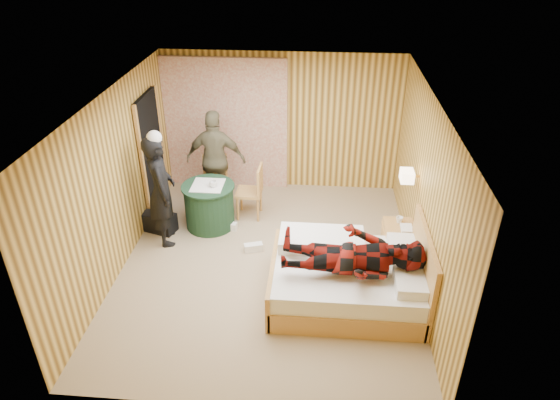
# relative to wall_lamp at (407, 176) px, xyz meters

# --- Properties ---
(floor) EXTENTS (4.20, 5.00, 0.01)m
(floor) POSITION_rel_wall_lamp_xyz_m (-1.92, -0.45, -1.30)
(floor) COLOR tan
(floor) RESTS_ON ground
(ceiling) EXTENTS (4.20, 5.00, 0.01)m
(ceiling) POSITION_rel_wall_lamp_xyz_m (-1.92, -0.45, 1.20)
(ceiling) COLOR white
(ceiling) RESTS_ON wall_back
(wall_back) EXTENTS (4.20, 0.02, 2.50)m
(wall_back) POSITION_rel_wall_lamp_xyz_m (-1.92, 2.05, -0.05)
(wall_back) COLOR #E9C059
(wall_back) RESTS_ON floor
(wall_left) EXTENTS (0.02, 5.00, 2.50)m
(wall_left) POSITION_rel_wall_lamp_xyz_m (-4.02, -0.45, -0.05)
(wall_left) COLOR #E9C059
(wall_left) RESTS_ON floor
(wall_right) EXTENTS (0.02, 5.00, 2.50)m
(wall_right) POSITION_rel_wall_lamp_xyz_m (0.18, -0.45, -0.05)
(wall_right) COLOR #E9C059
(wall_right) RESTS_ON floor
(curtain) EXTENTS (2.20, 0.08, 2.40)m
(curtain) POSITION_rel_wall_lamp_xyz_m (-2.92, 1.98, -0.10)
(curtain) COLOR beige
(curtain) RESTS_ON floor
(doorway) EXTENTS (0.06, 0.90, 2.05)m
(doorway) POSITION_rel_wall_lamp_xyz_m (-3.98, 0.95, -0.28)
(doorway) COLOR black
(doorway) RESTS_ON floor
(wall_lamp) EXTENTS (0.26, 0.24, 0.16)m
(wall_lamp) POSITION_rel_wall_lamp_xyz_m (0.00, 0.00, 0.00)
(wall_lamp) COLOR gold
(wall_lamp) RESTS_ON wall_right
(bed) EXTENTS (1.97, 1.53, 1.05)m
(bed) POSITION_rel_wall_lamp_xyz_m (-0.80, -1.08, -1.00)
(bed) COLOR #E3AE5D
(bed) RESTS_ON floor
(nightstand) EXTENTS (0.45, 0.61, 0.59)m
(nightstand) POSITION_rel_wall_lamp_xyz_m (-0.04, -0.24, -0.99)
(nightstand) COLOR #E3AE5D
(nightstand) RESTS_ON floor
(round_table) EXTENTS (0.85, 0.85, 0.75)m
(round_table) POSITION_rel_wall_lamp_xyz_m (-2.98, 0.51, -0.92)
(round_table) COLOR #1B3B28
(round_table) RESTS_ON floor
(chair_far) EXTENTS (0.50, 0.50, 0.93)m
(chair_far) POSITION_rel_wall_lamp_xyz_m (-2.99, 1.18, -0.76)
(chair_far) COLOR #E3AE5D
(chair_far) RESTS_ON floor
(chair_near) EXTENTS (0.43, 0.43, 0.93)m
(chair_near) POSITION_rel_wall_lamp_xyz_m (-2.30, 0.87, -0.76)
(chair_near) COLOR #E3AE5D
(chair_near) RESTS_ON floor
(duffel_bag) EXTENTS (0.60, 0.44, 0.30)m
(duffel_bag) POSITION_rel_wall_lamp_xyz_m (-3.77, 0.29, -1.15)
(duffel_bag) COLOR black
(duffel_bag) RESTS_ON floor
(sneaker_left) EXTENTS (0.30, 0.19, 0.12)m
(sneaker_left) POSITION_rel_wall_lamp_xyz_m (-2.18, -0.16, -1.24)
(sneaker_left) COLOR white
(sneaker_left) RESTS_ON floor
(sneaker_right) EXTENTS (0.28, 0.15, 0.12)m
(sneaker_right) POSITION_rel_wall_lamp_xyz_m (-2.66, 0.41, -1.24)
(sneaker_right) COLOR white
(sneaker_right) RESTS_ON floor
(woman_standing) EXTENTS (0.62, 0.75, 1.76)m
(woman_standing) POSITION_rel_wall_lamp_xyz_m (-3.57, 0.03, -0.42)
(woman_standing) COLOR black
(woman_standing) RESTS_ON floor
(man_at_table) EXTENTS (1.02, 0.44, 1.72)m
(man_at_table) POSITION_rel_wall_lamp_xyz_m (-2.98, 1.22, -0.44)
(man_at_table) COLOR brown
(man_at_table) RESTS_ON floor
(man_on_bed) EXTENTS (0.86, 0.67, 1.77)m
(man_on_bed) POSITION_rel_wall_lamp_xyz_m (-0.77, -1.31, -0.34)
(man_on_bed) COLOR maroon
(man_on_bed) RESTS_ON bed
(book_lower) EXTENTS (0.17, 0.23, 0.02)m
(book_lower) POSITION_rel_wall_lamp_xyz_m (-0.04, -0.29, -0.70)
(book_lower) COLOR white
(book_lower) RESTS_ON nightstand
(book_upper) EXTENTS (0.17, 0.23, 0.02)m
(book_upper) POSITION_rel_wall_lamp_xyz_m (-0.04, -0.29, -0.68)
(book_upper) COLOR white
(book_upper) RESTS_ON nightstand
(cup_nightstand) EXTENTS (0.11, 0.11, 0.09)m
(cup_nightstand) POSITION_rel_wall_lamp_xyz_m (-0.04, -0.11, -0.66)
(cup_nightstand) COLOR white
(cup_nightstand) RESTS_ON nightstand
(cup_table) EXTENTS (0.15, 0.15, 0.10)m
(cup_table) POSITION_rel_wall_lamp_xyz_m (-2.88, 0.46, -0.50)
(cup_table) COLOR white
(cup_table) RESTS_ON round_table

